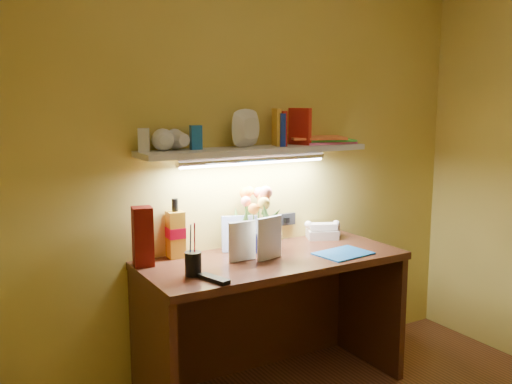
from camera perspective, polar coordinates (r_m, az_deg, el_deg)
desk at (r=3.15m, az=1.68°, el=-13.08°), size 1.40×0.60×0.75m
flower_bouquet at (r=3.14m, az=0.02°, el=-2.71°), size 0.26×0.26×0.34m
telephone at (r=3.42m, az=6.63°, el=-3.74°), size 0.22×0.20×0.11m
desk_clock at (r=3.48m, az=7.80°, el=-3.84°), size 0.07×0.04×0.07m
whisky_bottle at (r=3.00m, az=-8.06°, el=-3.61°), size 0.09×0.09×0.31m
whisky_box at (r=2.89m, az=-11.26°, el=-4.39°), size 0.11×0.11×0.30m
pen_cup at (r=2.70m, az=-6.32°, el=-6.34°), size 0.10×0.10×0.19m
art_card at (r=3.11m, az=-1.65°, el=-4.18°), size 0.20×0.11×0.19m
tv_remote at (r=2.64m, az=-4.24°, el=-8.65°), size 0.09×0.18×0.02m
blue_folder at (r=3.11m, az=8.71°, el=-6.09°), size 0.31×0.24×0.01m
desk_book_a at (r=2.88m, az=-2.76°, el=-5.13°), size 0.16×0.03×0.21m
desk_book_b at (r=2.90m, az=0.21°, el=-4.89°), size 0.17×0.05×0.23m
wall_shelf at (r=3.08m, az=0.31°, el=4.91°), size 1.31×0.34×0.24m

